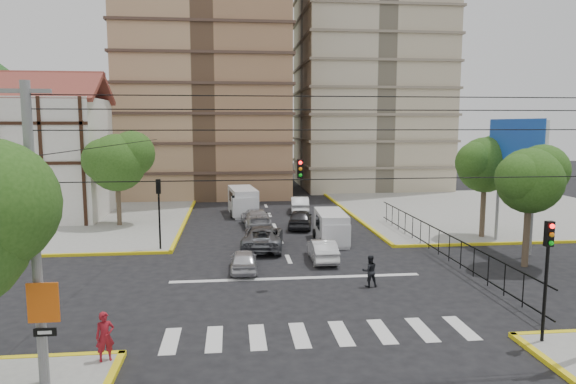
{
  "coord_description": "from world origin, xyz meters",
  "views": [
    {
      "loc": [
        -3.26,
        -24.36,
        7.92
      ],
      "look_at": [
        -0.03,
        5.07,
        4.0
      ],
      "focal_mm": 32.0,
      "sensor_mm": 36.0,
      "label": 1
    }
  ],
  "objects": [
    {
      "name": "crosswalk_stripes",
      "position": [
        0.0,
        -6.0,
        0.01
      ],
      "size": [
        12.0,
        2.4,
        0.01
      ],
      "primitive_type": "cube",
      "color": "silver",
      "rests_on": "ground"
    },
    {
      "name": "stop_line",
      "position": [
        0.0,
        1.2,
        0.01
      ],
      "size": [
        13.0,
        0.4,
        0.01
      ],
      "primitive_type": "cube",
      "color": "silver",
      "rests_on": "ground"
    },
    {
      "name": "tree_park_a",
      "position": [
        13.08,
        2.01,
        5.01
      ],
      "size": [
        4.41,
        3.6,
        6.83
      ],
      "color": "#473828",
      "rests_on": "ground"
    },
    {
      "name": "van_right_lane",
      "position": [
        3.34,
        8.89,
        1.0
      ],
      "size": [
        1.99,
        4.65,
        2.06
      ],
      "rotation": [
        0.0,
        0.0,
        -0.04
      ],
      "color": "silver",
      "rests_on": "ground"
    },
    {
      "name": "sidewalk_nw",
      "position": [
        -20.0,
        20.0,
        0.07
      ],
      "size": [
        26.0,
        26.0,
        0.15
      ],
      "primitive_type": "cube",
      "color": "gray",
      "rests_on": "ground"
    },
    {
      "name": "car_white_rear_right",
      "position": [
        2.8,
        21.1,
        0.72
      ],
      "size": [
        1.93,
        4.52,
        1.45
      ],
      "primitive_type": "imported",
      "rotation": [
        0.0,
        0.0,
        3.05
      ],
      "color": "white",
      "rests_on": "ground"
    },
    {
      "name": "pedestrian_crosswalk",
      "position": [
        3.38,
        -0.56,
        0.79
      ],
      "size": [
        0.8,
        0.64,
        1.58
      ],
      "primitive_type": "imported",
      "rotation": [
        0.0,
        0.0,
        3.19
      ],
      "color": "black",
      "rests_on": "ground"
    },
    {
      "name": "utility_pole_sw",
      "position": [
        -9.0,
        -9.0,
        4.77
      ],
      "size": [
        1.4,
        0.28,
        9.0
      ],
      "color": "slate",
      "rests_on": "ground"
    },
    {
      "name": "traffic_light_nw",
      "position": [
        -7.8,
        7.8,
        3.11
      ],
      "size": [
        0.28,
        0.22,
        4.4
      ],
      "color": "black",
      "rests_on": "ground"
    },
    {
      "name": "traffic_light_se",
      "position": [
        7.8,
        -7.8,
        3.11
      ],
      "size": [
        0.28,
        0.22,
        4.4
      ],
      "color": "black",
      "rests_on": "ground"
    },
    {
      "name": "pedestrian_sw_corner",
      "position": [
        -7.5,
        -7.68,
        0.98
      ],
      "size": [
        0.71,
        0.59,
        1.66
      ],
      "primitive_type": "imported",
      "rotation": [
        0.0,
        0.0,
        0.37
      ],
      "color": "maroon",
      "rests_on": "sidewalk_sw"
    },
    {
      "name": "van_left_lane",
      "position": [
        -2.34,
        20.22,
        1.15
      ],
      "size": [
        2.65,
        5.44,
        2.36
      ],
      "rotation": [
        0.0,
        0.0,
        0.12
      ],
      "color": "silver",
      "rests_on": "ground"
    },
    {
      "name": "tree_park_c",
      "position": [
        14.09,
        9.01,
        5.34
      ],
      "size": [
        4.65,
        3.8,
        7.25
      ],
      "color": "#473828",
      "rests_on": "ground"
    },
    {
      "name": "ground",
      "position": [
        0.0,
        0.0,
        0.0
      ],
      "size": [
        160.0,
        160.0,
        0.0
      ],
      "primitive_type": "plane",
      "color": "black",
      "rests_on": "ground"
    },
    {
      "name": "car_grey_mid_left",
      "position": [
        -1.36,
        7.78,
        0.76
      ],
      "size": [
        3.09,
        5.68,
        1.51
      ],
      "primitive_type": "imported",
      "rotation": [
        0.0,
        0.0,
        3.03
      ],
      "color": "slate",
      "rests_on": "ground"
    },
    {
      "name": "car_white_front_right",
      "position": [
        1.91,
        4.44,
        0.65
      ],
      "size": [
        1.4,
        3.94,
        1.29
      ],
      "primitive_type": "imported",
      "rotation": [
        0.0,
        0.0,
        3.13
      ],
      "color": "silver",
      "rests_on": "ground"
    },
    {
      "name": "car_silver_front_left",
      "position": [
        -2.69,
        2.77,
        0.61
      ],
      "size": [
        1.51,
        3.61,
        1.22
      ],
      "primitive_type": "imported",
      "rotation": [
        0.0,
        0.0,
        3.12
      ],
      "color": "silver",
      "rests_on": "ground"
    },
    {
      "name": "sidewalk_ne",
      "position": [
        20.0,
        20.0,
        0.07
      ],
      "size": [
        26.0,
        26.0,
        0.15
      ],
      "primitive_type": "cube",
      "color": "gray",
      "rests_on": "ground"
    },
    {
      "name": "car_darkgrey_mid_right",
      "position": [
        1.9,
        14.03,
        0.73
      ],
      "size": [
        2.43,
        4.53,
        1.46
      ],
      "primitive_type": "imported",
      "rotation": [
        0.0,
        0.0,
        2.97
      ],
      "color": "#2A2A2D",
      "rests_on": "ground"
    },
    {
      "name": "tudor_building",
      "position": [
        -19.0,
        20.0,
        5.25
      ],
      "size": [
        10.8,
        8.05,
        12.23
      ],
      "color": "silver",
      "rests_on": "ground"
    },
    {
      "name": "tree_tudor",
      "position": [
        -11.9,
        16.01,
        5.22
      ],
      "size": [
        5.39,
        4.4,
        7.43
      ],
      "color": "#473828",
      "rests_on": "ground"
    },
    {
      "name": "billboard",
      "position": [
        14.45,
        6.0,
        6.0
      ],
      "size": [
        0.36,
        6.2,
        8.1
      ],
      "color": "slate",
      "rests_on": "ground"
    },
    {
      "name": "traffic_light_hanging",
      "position": [
        0.0,
        -2.04,
        5.9
      ],
      "size": [
        18.0,
        9.12,
        0.92
      ],
      "color": "black",
      "rests_on": "ground"
    },
    {
      "name": "district_sign",
      "position": [
        -8.8,
        -9.24,
        2.45
      ],
      "size": [
        0.9,
        0.12,
        3.2
      ],
      "color": "slate",
      "rests_on": "ground"
    },
    {
      "name": "park_fence",
      "position": [
        9.0,
        4.5,
        0.0
      ],
      "size": [
        0.1,
        22.5,
        1.66
      ],
      "primitive_type": null,
      "color": "black",
      "rests_on": "ground"
    },
    {
      "name": "car_silver_rear_left",
      "position": [
        -1.47,
        15.02,
        0.71
      ],
      "size": [
        2.37,
        5.01,
        1.41
      ],
      "primitive_type": "imported",
      "rotation": [
        0.0,
        0.0,
        3.22
      ],
      "color": "#B5B5BA",
      "rests_on": "ground"
    }
  ]
}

